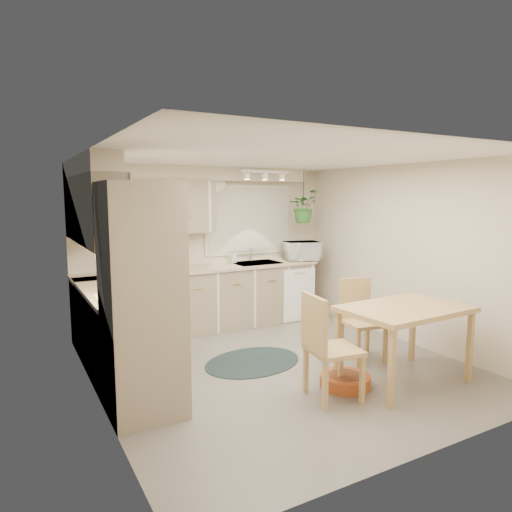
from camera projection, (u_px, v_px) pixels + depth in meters
name	position (u px, v px, depth m)	size (l,w,h in m)	color
floor	(279.00, 367.00, 5.32)	(4.20, 4.20, 0.00)	#6A655D
ceiling	(281.00, 157.00, 5.00)	(4.20, 4.20, 0.00)	white
wall_back	(207.00, 247.00, 6.98)	(4.00, 0.04, 2.40)	beige
wall_front	(432.00, 303.00, 3.34)	(4.00, 0.04, 2.40)	beige
wall_left	(96.00, 281.00, 4.20)	(0.04, 4.20, 2.40)	beige
wall_right	(406.00, 254.00, 6.12)	(0.04, 4.20, 2.40)	beige
base_cab_left	(112.00, 331.00, 5.20)	(0.60, 1.85, 0.90)	gray
base_cab_back	(203.00, 300.00, 6.72)	(3.60, 0.60, 0.90)	gray
counter_left	(112.00, 290.00, 5.14)	(0.64, 1.89, 0.04)	#C0A78C
counter_back	(203.00, 269.00, 6.65)	(3.64, 0.64, 0.04)	#C0A78C
oven_stack	(142.00, 301.00, 4.05)	(0.65, 0.65, 2.10)	gray
wall_oven_face	(177.00, 297.00, 4.20)	(0.02, 0.56, 0.58)	white
upper_cab_left	(93.00, 210.00, 5.07)	(0.35, 2.00, 0.75)	gray
upper_cab_back	(144.00, 207.00, 6.26)	(2.00, 0.35, 0.75)	gray
soffit_left	(89.00, 166.00, 4.99)	(0.30, 2.00, 0.20)	beige
soffit_back	(197.00, 173.00, 6.61)	(3.60, 0.30, 0.20)	beige
cooktop	(124.00, 298.00, 4.64)	(0.52, 0.58, 0.02)	white
range_hood	(121.00, 254.00, 4.58)	(0.40, 0.60, 0.14)	white
window_blinds	(248.00, 220.00, 7.24)	(1.40, 0.02, 1.00)	silver
window_frame	(248.00, 220.00, 7.25)	(1.50, 0.02, 1.10)	beige
sink	(257.00, 265.00, 7.10)	(0.70, 0.48, 0.10)	#ACB0B4
dishwasher_front	(299.00, 295.00, 7.18)	(0.58, 0.01, 0.83)	white
track_light_bar	(265.00, 172.00, 6.69)	(0.80, 0.04, 0.04)	white
wall_clock	(216.00, 182.00, 6.90)	(0.30, 0.30, 0.03)	#E3B750
dining_table	(404.00, 344.00, 4.85)	(1.31, 0.87, 0.82)	tan
chair_left	(334.00, 347.00, 4.42)	(0.49, 0.49, 1.05)	tan
chair_back	(364.00, 321.00, 5.48)	(0.46, 0.46, 0.98)	tan
braided_rug	(253.00, 362.00, 5.46)	(1.24, 0.93, 0.01)	black
pet_bed	(345.00, 381.00, 4.76)	(0.53, 0.53, 0.12)	#B55F24
microwave	(302.00, 249.00, 7.35)	(0.55, 0.30, 0.37)	white
soap_bottle	(233.00, 261.00, 7.05)	(0.08, 0.19, 0.09)	white
hanging_plant	(303.00, 210.00, 7.28)	(0.47, 0.52, 0.41)	#316D2B
coffee_maker	(142.00, 262.00, 6.21)	(0.17, 0.20, 0.29)	black
toaster	(167.00, 265.00, 6.41)	(0.26, 0.15, 0.16)	#ACB0B4
knife_block	(182.00, 261.00, 6.54)	(0.10, 0.10, 0.22)	tan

